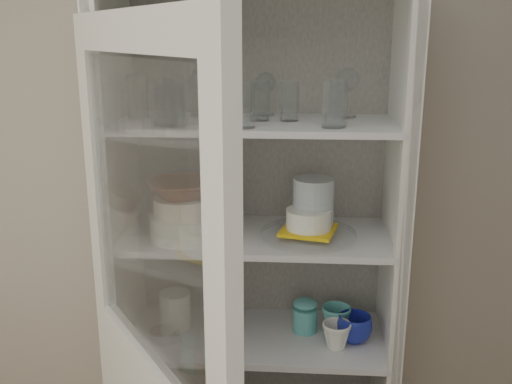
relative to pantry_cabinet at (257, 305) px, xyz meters
The scene contains 32 objects.
wall_back 0.44m from the pantry_cabinet, 140.87° to the left, with size 3.60×0.02×2.60m, color #B0A694.
pantry_cabinet is the anchor object (origin of this frame).
tumbler_0 0.87m from the pantry_cabinet, 142.42° to the right, with size 0.07×0.07×0.15m, color silver.
tumbler_1 0.85m from the pantry_cabinet, 143.55° to the right, with size 0.06×0.06×0.13m, color silver.
tumbler_2 0.86m from the pantry_cabinet, 138.37° to the right, with size 0.07×0.07×0.15m, color silver.
tumbler_3 0.81m from the pantry_cabinet, 108.35° to the right, with size 0.06×0.06×0.13m, color silver.
tumbler_4 0.82m from the pantry_cabinet, 96.56° to the right, with size 0.07×0.07×0.14m, color silver.
tumbler_5 0.85m from the pantry_cabinet, 33.62° to the right, with size 0.07×0.07×0.14m, color silver.
tumbler_6 0.86m from the pantry_cabinet, 38.43° to the right, with size 0.08×0.08×0.15m, color silver.
tumbler_7 0.84m from the pantry_cabinet, behind, with size 0.06×0.06×0.13m, color silver.
tumbler_8 0.90m from the pantry_cabinet, behind, with size 0.08×0.08×0.15m, color silver.
tumbler_9 0.84m from the pantry_cabinet, 166.75° to the right, with size 0.07×0.07×0.14m, color silver.
tumbler_10 0.80m from the pantry_cabinet, 27.90° to the right, with size 0.07×0.07×0.13m, color silver.
tumbler_11 0.79m from the pantry_cabinet, 77.46° to the right, with size 0.07×0.07×0.13m, color silver.
goblet_0 0.84m from the pantry_cabinet, behind, with size 0.08×0.08×0.19m, color silver, non-canonical shape.
goblet_1 0.83m from the pantry_cabinet, 167.96° to the left, with size 0.08×0.08×0.17m, color silver, non-canonical shape.
goblet_2 0.81m from the pantry_cabinet, 66.71° to the left, with size 0.07×0.07×0.17m, color silver, non-canonical shape.
goblet_3 0.87m from the pantry_cabinet, ahead, with size 0.08×0.08×0.19m, color silver, non-canonical shape.
plate_stack_front 0.46m from the pantry_cabinet, 149.92° to the right, with size 0.24×0.24×0.08m, color white.
plate_stack_back 0.42m from the pantry_cabinet, 157.69° to the left, with size 0.19×0.19×0.11m, color white.
cream_bowl 0.52m from the pantry_cabinet, 149.92° to the right, with size 0.21×0.21×0.06m, color beige.
terracotta_bowl 0.57m from the pantry_cabinet, 149.92° to the right, with size 0.24×0.24×0.06m, color brown.
glass_platter 0.39m from the pantry_cabinet, 28.76° to the right, with size 0.33×0.33×0.02m, color silver.
yellow_trivet 0.41m from the pantry_cabinet, 28.76° to the right, with size 0.18×0.18×0.01m, color #FFB216.
white_ramekin 0.44m from the pantry_cabinet, 28.76° to the right, with size 0.16×0.16×0.07m, color white.
grey_bowl_stack 0.47m from the pantry_cabinet, 16.57° to the right, with size 0.14×0.14×0.20m, color #B3BFC1.
mug_blue 0.38m from the pantry_cabinet, 15.40° to the right, with size 0.13×0.13×0.10m, color navy.
mug_teal 0.30m from the pantry_cabinet, ahead, with size 0.11×0.11×0.10m, color teal.
mug_white 0.33m from the pantry_cabinet, 27.20° to the right, with size 0.10×0.10×0.10m, color white.
teal_jar 0.19m from the pantry_cabinet, 11.52° to the right, with size 0.09×0.09×0.11m.
measuring_cups 0.37m from the pantry_cabinet, 157.17° to the right, with size 0.10×0.10×0.04m, color silver.
white_canister 0.31m from the pantry_cabinet, behind, with size 0.12×0.12×0.14m, color white.
Camera 1 is at (0.33, -0.65, 1.94)m, focal length 40.00 mm.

